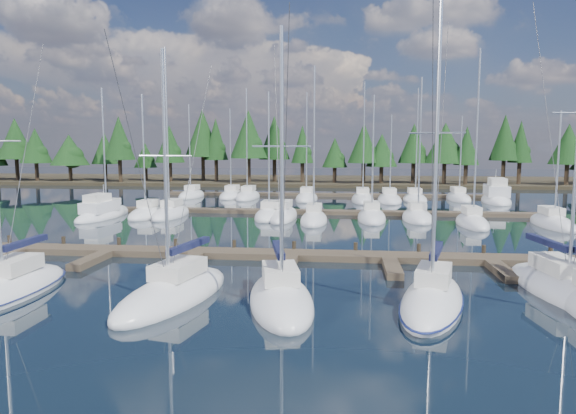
# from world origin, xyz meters

# --- Properties ---
(ground) EXTENTS (260.00, 260.00, 0.00)m
(ground) POSITION_xyz_m (0.00, 30.00, 0.00)
(ground) COLOR black
(ground) RESTS_ON ground
(far_shore) EXTENTS (220.00, 30.00, 0.60)m
(far_shore) POSITION_xyz_m (0.00, 90.00, 0.30)
(far_shore) COLOR #2D2619
(far_shore) RESTS_ON ground
(main_dock) EXTENTS (44.00, 6.13, 0.90)m
(main_dock) POSITION_xyz_m (0.00, 17.36, 0.20)
(main_dock) COLOR #493D2D
(main_dock) RESTS_ON ground
(back_docks) EXTENTS (50.00, 21.80, 0.40)m
(back_docks) POSITION_xyz_m (0.00, 49.58, 0.20)
(back_docks) COLOR #493D2D
(back_docks) RESTS_ON ground
(front_sailboat_1) EXTENTS (3.15, 8.77, 13.25)m
(front_sailboat_1) POSITION_xyz_m (-12.65, 8.40, 0.28)
(front_sailboat_1) COLOR silver
(front_sailboat_1) RESTS_ON ground
(front_sailboat_2) EXTENTS (4.66, 9.30, 12.06)m
(front_sailboat_2) POSITION_xyz_m (-4.53, 8.53, 0.27)
(front_sailboat_2) COLOR silver
(front_sailboat_2) RESTS_ON ground
(front_sailboat_3) EXTENTS (4.36, 8.32, 12.81)m
(front_sailboat_3) POSITION_xyz_m (0.50, 8.19, 0.28)
(front_sailboat_3) COLOR silver
(front_sailboat_3) RESTS_ON ground
(front_sailboat_4) EXTENTS (4.72, 9.02, 13.82)m
(front_sailboat_4) POSITION_xyz_m (7.19, 8.76, 0.29)
(front_sailboat_4) COLOR silver
(front_sailboat_4) RESTS_ON ground
(front_sailboat_6) EXTENTS (3.98, 9.63, 15.54)m
(front_sailboat_6) POSITION_xyz_m (13.68, 11.34, 0.30)
(front_sailboat_6) COLOR silver
(front_sailboat_6) RESTS_ON ground
(back_sailboat_rows) EXTENTS (45.36, 31.67, 17.57)m
(back_sailboat_rows) POSITION_xyz_m (-0.10, 45.28, 0.27)
(back_sailboat_rows) COLOR silver
(back_sailboat_rows) RESTS_ON ground
(motor_yacht_left) EXTENTS (3.21, 8.24, 4.03)m
(motor_yacht_left) POSITION_xyz_m (-20.89, 34.12, 0.45)
(motor_yacht_left) COLOR silver
(motor_yacht_left) RESTS_ON ground
(motor_yacht_right) EXTENTS (4.73, 10.66, 5.16)m
(motor_yacht_right) POSITION_xyz_m (22.58, 54.38, 0.56)
(motor_yacht_right) COLOR silver
(motor_yacht_right) RESTS_ON ground
(tree_line) EXTENTS (183.44, 12.25, 13.62)m
(tree_line) POSITION_xyz_m (-0.86, 80.22, 7.48)
(tree_line) COLOR black
(tree_line) RESTS_ON far_shore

